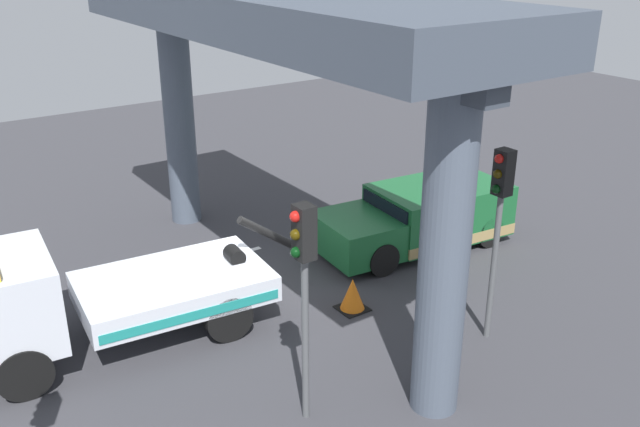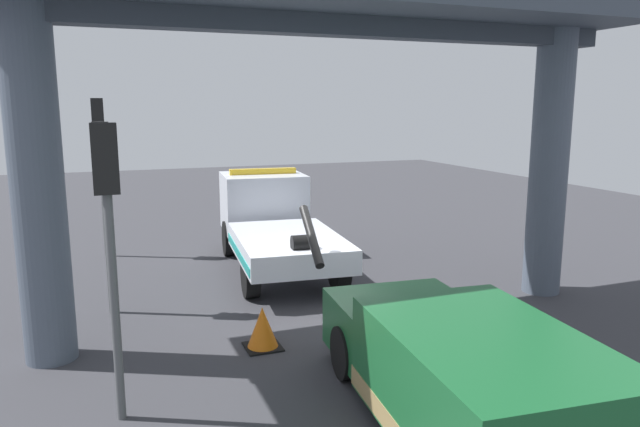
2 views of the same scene
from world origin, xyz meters
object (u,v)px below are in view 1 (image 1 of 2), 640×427
at_px(traffic_light_near, 500,204).
at_px(traffic_light_far, 304,268).
at_px(tow_truck_white, 77,297).
at_px(towed_van_green, 421,218).
at_px(traffic_cone_orange, 352,295).

bearing_deg(traffic_light_near, traffic_light_far, 0.00).
xyz_separation_m(tow_truck_white, traffic_light_far, (-2.51, 4.23, 1.68)).
relative_size(tow_truck_white, traffic_light_near, 1.82).
xyz_separation_m(tow_truck_white, towed_van_green, (-8.94, 0.08, -0.42)).
bearing_deg(tow_truck_white, traffic_cone_orange, 161.77).
distance_m(tow_truck_white, traffic_cone_orange, 5.74).
bearing_deg(traffic_light_far, tow_truck_white, -59.33).
distance_m(tow_truck_white, traffic_light_far, 5.20).
distance_m(towed_van_green, traffic_light_far, 7.94).
height_order(traffic_light_far, traffic_cone_orange, traffic_light_far).
xyz_separation_m(towed_van_green, traffic_cone_orange, (3.55, 1.70, -0.42)).
xyz_separation_m(towed_van_green, traffic_light_near, (1.93, 4.16, 2.17)).
height_order(traffic_light_near, traffic_light_far, traffic_light_near).
bearing_deg(towed_van_green, traffic_light_far, 32.87).
height_order(traffic_light_near, traffic_cone_orange, traffic_light_near).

